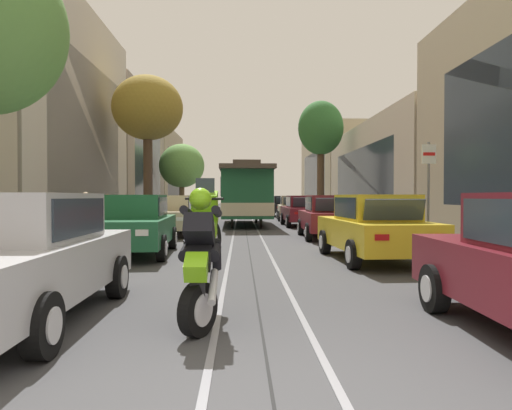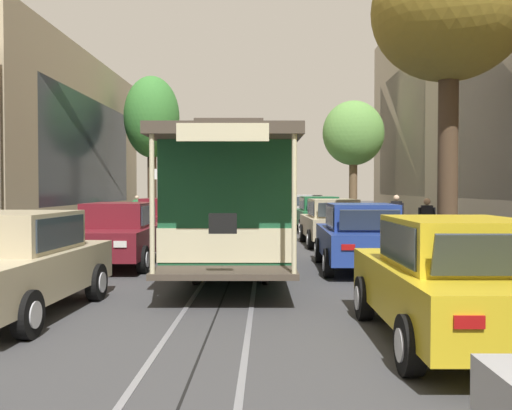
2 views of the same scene
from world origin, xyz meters
name	(u,v)px [view 1 (image 1 of 2)]	position (x,y,z in m)	size (l,w,h in m)	color
ground_plane	(245,224)	(0.00, 23.15, 0.00)	(160.00, 160.00, 0.00)	#424244
trolley_track_rails	(244,220)	(0.00, 26.93, 0.00)	(1.14, 65.87, 0.01)	gray
building_facade_left	(86,142)	(-9.98, 26.74, 4.99)	(5.61, 57.57, 10.72)	#BCAD93
building_facade_right	(409,159)	(10.18, 25.44, 3.83)	(5.88, 57.57, 8.24)	tan
parked_car_silver_near_left	(17,257)	(-2.99, 2.74, 0.80)	(2.01, 4.36, 1.58)	#B7B7BC
parked_car_green_second_left	(134,224)	(-3.05, 9.29, 0.80)	(2.14, 4.42, 1.58)	#1E6038
parked_car_beige_mid_left	(171,215)	(-3.00, 15.52, 0.80)	(2.11, 4.41, 1.58)	#C1B28E
parked_car_blue_fourth_left	(188,210)	(-3.01, 21.57, 0.80)	(2.03, 4.37, 1.58)	#233D93
parked_car_yellow_fifth_left	(198,207)	(-3.13, 28.36, 0.80)	(2.05, 4.38, 1.58)	gold
parked_car_silver_sixth_left	(208,206)	(-2.91, 34.53, 0.80)	(2.04, 4.38, 1.58)	#B7B7BC
parked_car_yellow_second_right	(374,227)	(2.95, 7.94, 0.80)	(2.13, 4.42, 1.58)	gold
parked_car_maroon_mid_right	(328,216)	(3.00, 14.02, 0.80)	(2.08, 4.40, 1.58)	maroon
parked_car_maroon_fourth_right	(302,211)	(2.96, 20.93, 0.80)	(2.05, 4.38, 1.58)	maroon
parked_car_beige_fifth_right	(293,208)	(3.11, 26.84, 0.80)	(2.14, 4.42, 1.58)	#C1B28E
parked_car_black_sixth_right	(282,206)	(3.01, 32.92, 0.80)	(2.15, 4.42, 1.58)	black
street_tree_kerb_left_second	(148,109)	(-5.09, 21.50, 6.08)	(3.66, 3.95, 7.84)	#4C3826
street_tree_kerb_left_mid	(182,166)	(-5.25, 36.85, 4.13)	(3.83, 4.06, 6.01)	brown
street_tree_kerb_right_second	(321,130)	(5.31, 29.06, 6.15)	(3.13, 2.88, 8.15)	#4C3826
cable_car_trolley	(245,194)	(0.00, 21.76, 1.66)	(2.74, 9.16, 3.28)	#1E5B38
motorcycle_with_rider	(202,247)	(-0.70, 2.49, 0.93)	(0.51, 1.87, 1.77)	black
pedestrian_on_right_pavement	(86,213)	(-5.64, 13.32, 0.96)	(0.55, 0.38, 1.70)	#4C4233
pedestrian_crossing_far	(107,211)	(-5.86, 16.76, 0.92)	(0.55, 0.28, 1.63)	#282D38
fire_hydrant	(440,243)	(4.53, 7.91, 0.42)	(0.40, 0.22, 0.84)	gold
street_sign_post	(428,186)	(4.46, 8.44, 1.79)	(0.36, 0.07, 2.90)	slate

